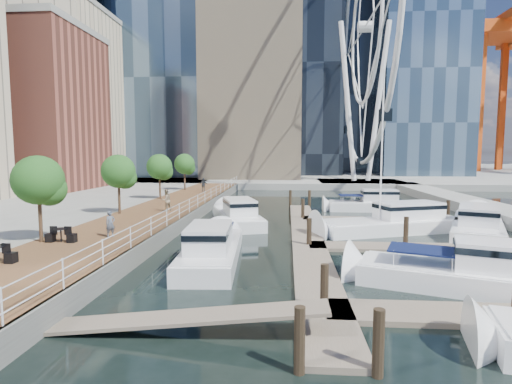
{
  "coord_description": "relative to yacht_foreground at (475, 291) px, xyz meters",
  "views": [
    {
      "loc": [
        1.65,
        -15.94,
        5.74
      ],
      "look_at": [
        -0.52,
        11.66,
        3.0
      ],
      "focal_mm": 28.0,
      "sensor_mm": 36.0,
      "label": 1
    }
  ],
  "objects": [
    {
      "name": "ferris_wheel",
      "position": [
        4.5,
        51.17,
        25.92
      ],
      "size": [
        5.8,
        45.6,
        47.8
      ],
      "color": "white",
      "rests_on": "ground"
    },
    {
      "name": "seawall",
      "position": [
        -15.5,
        14.17,
        0.5
      ],
      "size": [
        0.25,
        60.0,
        1.0
      ],
      "primitive_type": "cube",
      "color": "#595954",
      "rests_on": "ground"
    },
    {
      "name": "pedestrian_mid",
      "position": [
        -17.61,
        14.63,
        1.89
      ],
      "size": [
        1.08,
        1.1,
        1.79
      ],
      "primitive_type": "imported",
      "rotation": [
        0.0,
        0.0,
        -2.27
      ],
      "color": "gray",
      "rests_on": "boardwalk"
    },
    {
      "name": "street_trees",
      "position": [
        -20.9,
        13.17,
        4.29
      ],
      "size": [
        2.6,
        42.6,
        4.6
      ],
      "color": "#3F2B1C",
      "rests_on": "ground"
    },
    {
      "name": "pier",
      "position": [
        4.5,
        51.17,
        0.5
      ],
      "size": [
        14.0,
        12.0,
        1.0
      ],
      "primitive_type": "cube",
      "color": "gray",
      "rests_on": "ground"
    },
    {
      "name": "railing",
      "position": [
        -15.6,
        14.17,
        1.52
      ],
      "size": [
        0.1,
        60.0,
        1.05
      ],
      "primitive_type": null,
      "color": "white",
      "rests_on": "boardwalk"
    },
    {
      "name": "boardwalk",
      "position": [
        -18.5,
        14.17,
        0.5
      ],
      "size": [
        6.0,
        60.0,
        1.0
      ],
      "primitive_type": "cube",
      "color": "brown",
      "rests_on": "ground"
    },
    {
      "name": "breakwater",
      "position": [
        10.5,
        19.17,
        0.5
      ],
      "size": [
        4.0,
        60.0,
        1.0
      ],
      "primitive_type": "cube",
      "color": "gray",
      "rests_on": "ground"
    },
    {
      "name": "floating_docks",
      "position": [
        -1.53,
        9.15,
        0.49
      ],
      "size": [
        16.0,
        34.0,
        2.6
      ],
      "color": "#6D6051",
      "rests_on": "ground"
    },
    {
      "name": "ground",
      "position": [
        -9.5,
        -0.83,
        0.0
      ],
      "size": [
        520.0,
        520.0,
        0.0
      ],
      "primitive_type": "plane",
      "color": "black",
      "rests_on": "ground"
    },
    {
      "name": "pedestrian_near",
      "position": [
        -17.76,
        4.67,
        1.74
      ],
      "size": [
        0.62,
        0.64,
        1.48
      ],
      "primitive_type": "imported",
      "rotation": [
        0.0,
        0.0,
        0.86
      ],
      "color": "#4F5969",
      "rests_on": "boardwalk"
    },
    {
      "name": "moored_yachts",
      "position": [
        -1.29,
        11.37,
        0.0
      ],
      "size": [
        24.11,
        32.51,
        11.5
      ],
      "color": "white",
      "rests_on": "ground"
    },
    {
      "name": "pedestrian_far",
      "position": [
        -17.99,
        30.85,
        1.83
      ],
      "size": [
        1.0,
        0.48,
        1.65
      ],
      "primitive_type": "imported",
      "rotation": [
        0.0,
        0.0,
        3.23
      ],
      "color": "#2D3239",
      "rests_on": "boardwalk"
    },
    {
      "name": "land_far",
      "position": [
        -9.5,
        101.17,
        0.5
      ],
      "size": [
        200.0,
        114.0,
        1.0
      ],
      "primitive_type": "cube",
      "color": "gray",
      "rests_on": "ground"
    },
    {
      "name": "yacht_foreground",
      "position": [
        0.0,
        0.0,
        0.0
      ],
      "size": [
        10.65,
        6.12,
        2.15
      ],
      "primitive_type": null,
      "rotation": [
        0.0,
        0.0,
        1.22
      ],
      "color": "white",
      "rests_on": "ground"
    }
  ]
}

